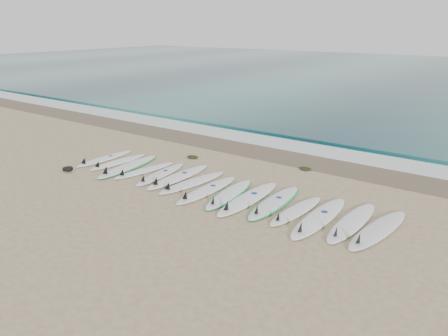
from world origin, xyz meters
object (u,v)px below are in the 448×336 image
Objects in this scene: surfboard_7 at (206,190)px; leash_coil at (68,169)px; surfboard_0 at (104,159)px; surfboard_14 at (377,230)px.

surfboard_7 reaches higher than leash_coil.
surfboard_7 is at bearing -4.29° from surfboard_0.
surfboard_0 is 4.73m from surfboard_7.
surfboard_7 reaches higher than surfboard_0.
surfboard_14 is at bearing 8.79° from leash_coil.
leash_coil is (-0.03, -1.41, -0.00)m from surfboard_0.
surfboard_7 is 4.89m from leash_coil.
surfboard_14 is (9.41, 0.05, 0.01)m from surfboard_0.
leash_coil is (-4.76, -1.14, -0.01)m from surfboard_7.
surfboard_14 is at bearing 2.92° from surfboard_7.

